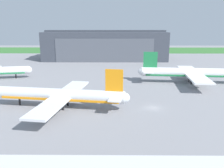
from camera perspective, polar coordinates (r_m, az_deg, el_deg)
name	(u,v)px	position (r m, az deg, el deg)	size (l,w,h in m)	color
ground_plane	(153,108)	(69.16, 9.88, -5.69)	(440.00, 440.00, 0.00)	gray
grass_field_strip	(126,50)	(230.48, 3.34, 8.17)	(440.00, 56.00, 0.08)	#377232
maintenance_hangar	(105,45)	(166.75, -1.61, 9.29)	(82.37, 31.03, 20.04)	#383D47
airliner_far_left	(195,73)	(101.75, 19.37, 2.54)	(46.45, 36.34, 12.61)	white
airliner_near_left	(60,95)	(68.87, -12.38, -2.67)	(39.89, 36.33, 11.65)	silver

